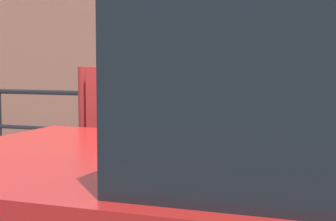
# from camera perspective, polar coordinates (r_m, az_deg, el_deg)

# --- Properties ---
(parking_meter) EXTENTS (0.18, 0.19, 1.52)m
(parking_meter) POSITION_cam_1_polar(r_m,az_deg,el_deg) (3.93, 3.63, 0.83)
(parking_meter) COLOR slate
(parking_meter) RESTS_ON sidewalk_curb
(pedestrian_at_meter) EXTENTS (0.59, 0.54, 1.57)m
(pedestrian_at_meter) POSITION_cam_1_polar(r_m,az_deg,el_deg) (4.16, -5.04, -2.22)
(pedestrian_at_meter) COLOR slate
(pedestrian_at_meter) RESTS_ON sidewalk_curb
(background_railing) EXTENTS (24.06, 0.06, 1.04)m
(background_railing) POSITION_cam_1_polar(r_m,az_deg,el_deg) (6.27, 8.00, -1.05)
(background_railing) COLOR black
(background_railing) RESTS_ON sidewalk_curb
(backdrop_wall) EXTENTS (32.00, 0.50, 2.64)m
(backdrop_wall) POSITION_cam_1_polar(r_m,az_deg,el_deg) (8.74, 11.72, 3.40)
(backdrop_wall) COLOR brown
(backdrop_wall) RESTS_ON ground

